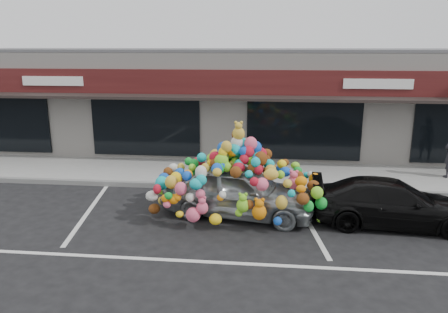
# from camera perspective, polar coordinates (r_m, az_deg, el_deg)

# --- Properties ---
(ground) EXTENTS (90.00, 90.00, 0.00)m
(ground) POSITION_cam_1_polar(r_m,az_deg,el_deg) (11.70, -2.99, -8.20)
(ground) COLOR black
(ground) RESTS_ON ground
(shop_building) EXTENTS (24.00, 7.20, 4.31)m
(shop_building) POSITION_cam_1_polar(r_m,az_deg,el_deg) (19.32, 0.85, 7.51)
(shop_building) COLOR silver
(shop_building) RESTS_ON ground
(sidewalk) EXTENTS (26.00, 3.00, 0.15)m
(sidewalk) POSITION_cam_1_polar(r_m,az_deg,el_deg) (15.41, -0.68, -2.24)
(sidewalk) COLOR gray
(sidewalk) RESTS_ON ground
(kerb) EXTENTS (26.00, 0.18, 0.16)m
(kerb) POSITION_cam_1_polar(r_m,az_deg,el_deg) (13.99, -1.40, -3.99)
(kerb) COLOR slate
(kerb) RESTS_ON ground
(parking_stripe_left) EXTENTS (0.73, 4.37, 0.01)m
(parking_stripe_left) POSITION_cam_1_polar(r_m,az_deg,el_deg) (12.75, -17.31, -6.90)
(parking_stripe_left) COLOR silver
(parking_stripe_left) RESTS_ON ground
(parking_stripe_mid) EXTENTS (0.73, 4.37, 0.01)m
(parking_stripe_mid) POSITION_cam_1_polar(r_m,az_deg,el_deg) (11.80, 10.86, -8.23)
(parking_stripe_mid) COLOR silver
(parking_stripe_mid) RESTS_ON ground
(lane_line) EXTENTS (14.00, 0.12, 0.01)m
(lane_line) POSITION_cam_1_polar(r_m,az_deg,el_deg) (9.50, 7.12, -13.95)
(lane_line) COLOR silver
(lane_line) RESTS_ON ground
(toy_car) EXTENTS (2.98, 4.64, 2.55)m
(toy_car) POSITION_cam_1_polar(r_m,az_deg,el_deg) (11.69, 2.03, -3.69)
(toy_car) COLOR #989EA2
(toy_car) RESTS_ON ground
(black_sedan) EXTENTS (1.89, 4.14, 1.17)m
(black_sedan) POSITION_cam_1_polar(r_m,az_deg,el_deg) (11.95, 21.09, -5.69)
(black_sedan) COLOR black
(black_sedan) RESTS_ON ground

